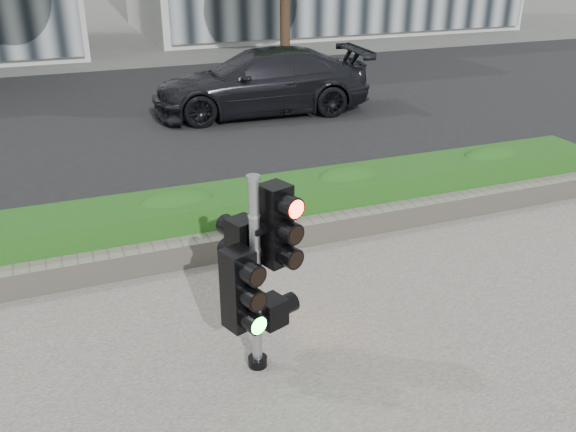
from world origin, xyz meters
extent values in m
plane|color=#51514C|center=(0.00, 0.00, 0.00)|extent=(120.00, 120.00, 0.00)
cube|color=black|center=(0.00, 10.00, 0.01)|extent=(60.00, 13.00, 0.02)
cube|color=gray|center=(0.00, 3.15, 0.06)|extent=(60.00, 0.25, 0.12)
cube|color=gray|center=(0.00, 1.90, 0.20)|extent=(12.00, 0.32, 0.34)
cube|color=#38882A|center=(0.00, 2.55, 0.37)|extent=(12.00, 1.00, 0.68)
cylinder|color=black|center=(5.50, 15.50, 1.79)|extent=(0.36, 0.36, 3.58)
cylinder|color=black|center=(-1.07, -0.52, 0.08)|extent=(0.20, 0.20, 0.10)
cylinder|color=gray|center=(-1.07, -0.52, 1.04)|extent=(0.10, 0.10, 2.02)
cylinder|color=gray|center=(-1.07, -0.52, 2.08)|extent=(0.13, 0.13, 0.05)
cube|color=#FF1107|center=(-0.85, -0.47, 1.56)|extent=(0.33, 0.33, 0.81)
cube|color=#14E51E|center=(-1.28, -0.62, 1.04)|extent=(0.33, 0.33, 0.81)
cube|color=black|center=(-1.12, -0.29, 1.31)|extent=(0.33, 0.33, 0.55)
cube|color=orange|center=(-0.88, -0.41, 0.57)|extent=(0.33, 0.33, 0.30)
imported|color=black|center=(2.37, 9.18, 0.81)|extent=(5.61, 2.65, 1.58)
camera|label=1|loc=(-2.66, -5.35, 3.98)|focal=38.00mm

